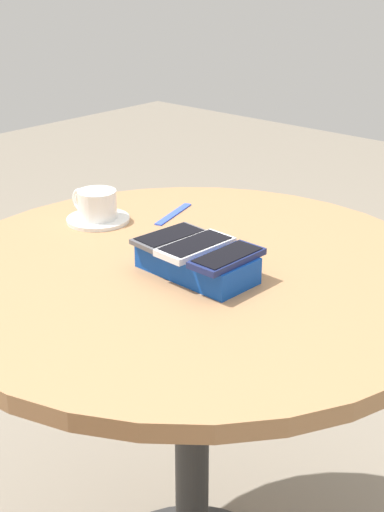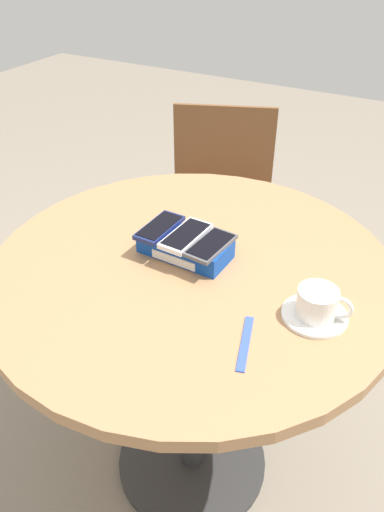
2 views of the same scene
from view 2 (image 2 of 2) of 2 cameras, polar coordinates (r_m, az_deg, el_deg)
name	(u,v)px [view 2 (image 2 of 2)]	position (r m, az deg, el deg)	size (l,w,h in m)	color
ground_plane	(192,461)	(1.74, 0.00, -22.34)	(8.00, 8.00, 0.00)	gray
round_table	(192,312)	(1.25, 0.00, -6.41)	(0.94, 0.94, 0.79)	#2D2D2D
phone_box	(185,246)	(1.17, -0.80, 1.12)	(0.21, 0.11, 0.05)	#0F42AD
phone_navy	(160,227)	(1.18, -3.72, 3.28)	(0.06, 0.14, 0.01)	navy
phone_white	(186,236)	(1.15, -0.70, 2.34)	(0.07, 0.15, 0.01)	silver
phone_gray	(211,245)	(1.12, 2.18, 1.26)	(0.08, 0.14, 0.01)	#515156
saucer	(314,315)	(1.04, 13.82, -6.60)	(0.13, 0.13, 0.01)	white
coffee_cup	(318,302)	(1.01, 14.23, -5.17)	(0.11, 0.08, 0.06)	white
lanyard_strap	(245,343)	(0.96, 6.10, -9.84)	(0.15, 0.02, 0.00)	blue
chair_near_window	(220,202)	(2.13, 3.18, 6.15)	(0.58, 0.58, 0.80)	brown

